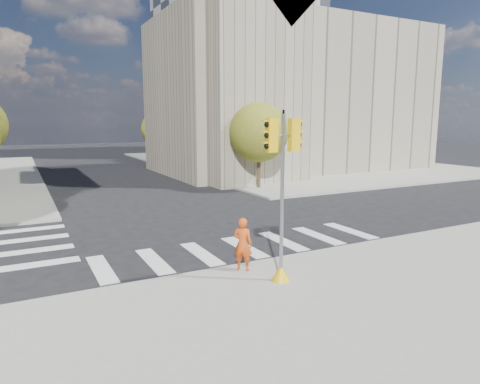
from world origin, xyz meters
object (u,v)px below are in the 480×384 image
Objects in this scene: lamp_far at (179,123)px; photographer at (243,244)px; traffic_signal at (282,210)px; lamp_near at (239,124)px.

lamp_far is 4.71× the size of photographer.
traffic_signal is at bearing -104.78° from lamp_far.
lamp_far reaches higher than photographer.
photographer is (-0.57, 1.36, -1.31)m from traffic_signal.
traffic_signal is 1.97m from photographer.
lamp_far is 35.20m from traffic_signal.
lamp_far is at bearing 74.73° from traffic_signal.
lamp_near is 22.00m from traffic_signal.
lamp_far is 34.15m from photographer.
traffic_signal is 2.94× the size of photographer.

